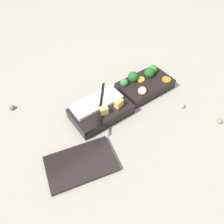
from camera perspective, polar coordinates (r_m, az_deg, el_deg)
The scene contains 7 objects.
ground_plane at distance 0.83m, azimuth 3.33°, elevation 2.54°, with size 3.00×3.00×0.00m, color gray.
bento_tray_vegetable at distance 0.88m, azimuth 8.47°, elevation 7.35°, with size 0.21×0.13×0.07m.
bento_tray_rice at distance 0.77m, azimuth -2.96°, elevation 0.50°, with size 0.21×0.18×0.07m.
bento_lid at distance 0.67m, azimuth -8.09°, elevation -13.20°, with size 0.20×0.13×0.01m, color black.
pebble_0 at distance 0.85m, azimuth 26.28°, elevation -2.13°, with size 0.02×0.02×0.02m, color #7A6B5B.
pebble_1 at distance 0.85m, azimuth 17.79°, elevation 1.53°, with size 0.02×0.02×0.02m, color gray.
pebble_2 at distance 0.88m, azimuth -24.57°, elevation 1.01°, with size 0.02×0.02×0.02m, color #595651.
Camera 1 is at (0.38, 0.44, 0.59)m, focal length 35.00 mm.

